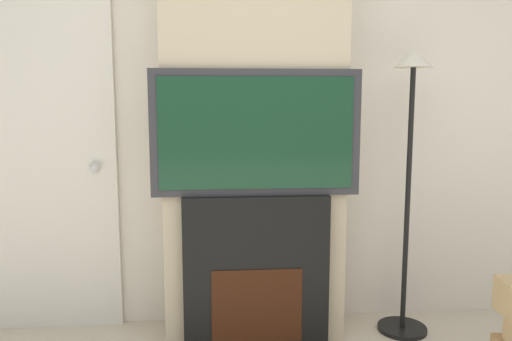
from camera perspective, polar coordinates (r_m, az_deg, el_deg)
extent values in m
cube|color=silver|center=(3.07, -0.59, 7.42)|extent=(6.00, 0.06, 2.70)
cube|color=#BCAD8E|center=(2.86, -0.29, 7.38)|extent=(1.02, 0.36, 2.70)
cube|color=black|center=(2.84, 0.00, -11.45)|extent=(0.80, 0.14, 0.87)
cube|color=#33160A|center=(2.84, 0.12, -15.25)|extent=(0.50, 0.01, 0.42)
cube|color=#2D2D33|center=(2.69, 0.00, 4.30)|extent=(1.13, 0.06, 0.68)
cube|color=#143823|center=(2.65, 0.06, 4.26)|extent=(1.04, 0.01, 0.60)
cylinder|color=black|center=(3.29, 16.35, -16.91)|extent=(0.29, 0.29, 0.03)
cylinder|color=black|center=(3.05, 16.93, -3.42)|extent=(0.03, 0.03, 1.54)
cone|color=silver|center=(3.00, 17.59, 12.13)|extent=(0.22, 0.22, 0.10)
cube|color=silver|center=(3.19, -22.73, 1.14)|extent=(0.81, 0.04, 2.07)
sphere|color=silver|center=(3.08, -17.93, 0.37)|extent=(0.06, 0.06, 0.06)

